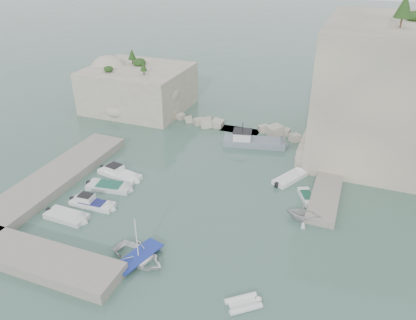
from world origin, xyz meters
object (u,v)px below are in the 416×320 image
(inflatable_dinghy, at_px, (243,305))
(tender_east_b, at_px, (307,199))
(motorboat_b, at_px, (120,176))
(tender_east_d, at_px, (312,168))
(tender_east_a, at_px, (303,220))
(motorboat_c, at_px, (110,188))
(tender_east_c, at_px, (290,180))
(work_boat, at_px, (254,145))
(motorboat_e, at_px, (67,218))
(motorboat_d, at_px, (93,206))
(rowboat, at_px, (139,260))

(inflatable_dinghy, bearing_deg, tender_east_b, 43.53)
(motorboat_b, distance_m, inflatable_dinghy, 24.23)
(tender_east_b, height_order, tender_east_d, tender_east_d)
(tender_east_a, relative_size, tender_east_d, 0.72)
(motorboat_c, distance_m, tender_east_c, 21.41)
(tender_east_b, distance_m, tender_east_c, 4.31)
(inflatable_dinghy, xyz_separation_m, work_boat, (-6.90, 28.20, 0.00))
(motorboat_b, xyz_separation_m, tender_east_a, (22.46, -0.87, 0.00))
(motorboat_e, xyz_separation_m, motorboat_b, (0.48, 9.43, 0.00))
(motorboat_c, xyz_separation_m, tender_east_d, (21.29, 13.58, 0.00))
(motorboat_d, xyz_separation_m, work_boat, (12.28, 21.01, 0.00))
(motorboat_c, xyz_separation_m, motorboat_d, (0.31, -3.74, 0.00))
(motorboat_b, xyz_separation_m, tender_east_c, (19.60, 6.66, 0.00))
(inflatable_dinghy, bearing_deg, motorboat_b, 106.39)
(motorboat_c, relative_size, motorboat_e, 1.15)
(tender_east_d, height_order, work_boat, work_boat)
(motorboat_b, xyz_separation_m, rowboat, (9.65, -12.24, 0.00))
(motorboat_e, xyz_separation_m, tender_east_c, (20.08, 16.09, 0.00))
(motorboat_d, relative_size, inflatable_dinghy, 1.86)
(motorboat_c, height_order, inflatable_dinghy, motorboat_c)
(motorboat_c, bearing_deg, tender_east_b, 7.19)
(tender_east_a, height_order, tender_east_d, tender_east_d)
(motorboat_d, height_order, tender_east_b, motorboat_d)
(tender_east_c, height_order, work_boat, work_boat)
(inflatable_dinghy, xyz_separation_m, tender_east_a, (2.54, 12.93, 0.00))
(motorboat_d, bearing_deg, inflatable_dinghy, -23.63)
(rowboat, height_order, tender_east_b, rowboat)
(motorboat_d, bearing_deg, motorboat_e, -116.11)
(inflatable_dinghy, height_order, tender_east_c, tender_east_c)
(motorboat_c, bearing_deg, tender_east_c, 18.00)
(tender_east_d, xyz_separation_m, work_boat, (-8.70, 3.68, 0.00))
(inflatable_dinghy, bearing_deg, motorboat_d, 120.54)
(tender_east_c, height_order, tender_east_d, tender_east_d)
(work_boat, bearing_deg, tender_east_d, -35.63)
(motorboat_d, distance_m, motorboat_b, 6.64)
(tender_east_b, bearing_deg, motorboat_b, 72.71)
(motorboat_e, distance_m, tender_east_d, 29.98)
(motorboat_d, relative_size, tender_east_c, 1.01)
(motorboat_e, relative_size, motorboat_b, 0.80)
(tender_east_b, bearing_deg, tender_east_c, 11.22)
(tender_east_c, relative_size, tender_east_d, 1.08)
(motorboat_b, bearing_deg, inflatable_dinghy, -23.77)
(motorboat_c, xyz_separation_m, motorboat_b, (-0.42, 2.85, 0.00))
(tender_east_b, bearing_deg, rowboat, 115.45)
(motorboat_e, distance_m, motorboat_b, 9.44)
(motorboat_d, distance_m, tender_east_b, 23.59)
(motorboat_c, relative_size, tender_east_d, 1.14)
(motorboat_d, distance_m, tender_east_c, 23.07)
(rowboat, distance_m, tender_east_b, 19.89)
(tender_east_d, bearing_deg, tender_east_c, 143.05)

